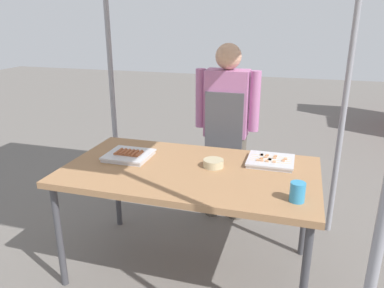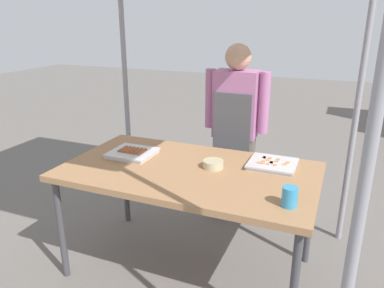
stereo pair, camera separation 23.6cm
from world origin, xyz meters
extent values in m
plane|color=#66605B|center=(0.00, 0.00, 0.00)|extent=(18.00, 18.00, 0.00)
cube|color=#9E724C|center=(0.00, 0.00, 0.73)|extent=(1.60, 0.90, 0.04)
cylinder|color=#3F3F44|center=(-0.74, -0.39, 0.35)|extent=(0.04, 0.04, 0.71)
cylinder|color=#3F3F44|center=(0.74, -0.39, 0.35)|extent=(0.04, 0.04, 0.71)
cylinder|color=#3F3F44|center=(-0.74, 0.39, 0.35)|extent=(0.04, 0.04, 0.71)
cylinder|color=#3F3F44|center=(0.74, 0.39, 0.35)|extent=(0.04, 0.04, 0.71)
cylinder|color=gray|center=(-0.95, 0.80, 1.20)|extent=(0.04, 0.04, 2.40)
cylinder|color=gray|center=(0.95, 0.80, 1.20)|extent=(0.04, 0.04, 2.40)
cube|color=silver|center=(-0.46, 0.07, 0.76)|extent=(0.28, 0.27, 0.02)
cube|color=silver|center=(-0.46, 0.07, 0.78)|extent=(0.30, 0.28, 0.01)
cylinder|color=#9E512D|center=(-0.53, 0.07, 0.78)|extent=(0.03, 0.11, 0.03)
cylinder|color=#9E512D|center=(-0.50, 0.07, 0.78)|extent=(0.03, 0.11, 0.03)
cylinder|color=#9E512D|center=(-0.47, 0.07, 0.78)|extent=(0.03, 0.11, 0.03)
cylinder|color=#9E512D|center=(-0.44, 0.07, 0.78)|extent=(0.03, 0.11, 0.03)
cylinder|color=#9E512D|center=(-0.41, 0.07, 0.78)|extent=(0.03, 0.11, 0.03)
cylinder|color=#9E512D|center=(-0.38, 0.07, 0.78)|extent=(0.03, 0.11, 0.03)
cube|color=silver|center=(0.48, 0.24, 0.76)|extent=(0.29, 0.26, 0.02)
cube|color=silver|center=(0.48, 0.24, 0.78)|extent=(0.30, 0.27, 0.01)
cylinder|color=tan|center=(0.48, 0.18, 0.78)|extent=(0.27, 0.01, 0.01)
cube|color=tan|center=(0.41, 0.18, 0.78)|extent=(0.02, 0.02, 0.02)
cube|color=tan|center=(0.43, 0.18, 0.78)|extent=(0.02, 0.02, 0.02)
cube|color=tan|center=(0.51, 0.18, 0.78)|extent=(0.02, 0.02, 0.02)
cube|color=tan|center=(0.46, 0.18, 0.78)|extent=(0.02, 0.02, 0.02)
cylinder|color=tan|center=(0.48, 0.22, 0.78)|extent=(0.27, 0.01, 0.01)
cube|color=tan|center=(0.43, 0.22, 0.78)|extent=(0.02, 0.02, 0.02)
cube|color=tan|center=(0.48, 0.22, 0.78)|extent=(0.02, 0.02, 0.02)
cube|color=tan|center=(0.56, 0.22, 0.78)|extent=(0.02, 0.02, 0.02)
cube|color=tan|center=(0.48, 0.22, 0.78)|extent=(0.02, 0.02, 0.02)
cylinder|color=tan|center=(0.48, 0.26, 0.78)|extent=(0.27, 0.01, 0.01)
cube|color=tan|center=(0.58, 0.26, 0.78)|extent=(0.02, 0.02, 0.02)
cube|color=tan|center=(0.45, 0.26, 0.78)|extent=(0.02, 0.02, 0.02)
cube|color=tan|center=(0.51, 0.26, 0.78)|extent=(0.02, 0.02, 0.02)
cylinder|color=tan|center=(0.48, 0.29, 0.78)|extent=(0.27, 0.01, 0.01)
cube|color=tan|center=(0.46, 0.29, 0.78)|extent=(0.02, 0.02, 0.02)
cube|color=tan|center=(0.42, 0.29, 0.78)|extent=(0.02, 0.02, 0.02)
cube|color=tan|center=(0.42, 0.29, 0.78)|extent=(0.02, 0.02, 0.02)
cube|color=tan|center=(0.51, 0.29, 0.78)|extent=(0.02, 0.02, 0.02)
cylinder|color=#BFB28C|center=(0.14, 0.07, 0.77)|extent=(0.13, 0.13, 0.05)
cylinder|color=#338CBF|center=(0.66, -0.26, 0.80)|extent=(0.08, 0.08, 0.11)
cylinder|color=#595147|center=(-0.04, 0.79, 0.37)|extent=(0.12, 0.12, 0.75)
cylinder|color=#595147|center=(0.18, 0.79, 0.37)|extent=(0.12, 0.12, 0.75)
cube|color=#B26B9E|center=(0.07, 0.79, 1.01)|extent=(0.34, 0.20, 0.53)
cube|color=#4C4C51|center=(0.07, 0.68, 0.88)|extent=(0.30, 0.02, 0.48)
cylinder|color=#B26B9E|center=(-0.15, 0.79, 1.04)|extent=(0.08, 0.08, 0.48)
cylinder|color=#B26B9E|center=(0.29, 0.79, 1.04)|extent=(0.08, 0.08, 0.48)
sphere|color=tan|center=(0.07, 0.79, 1.38)|extent=(0.20, 0.20, 0.20)
camera|label=1|loc=(0.63, -2.09, 1.66)|focal=34.83mm
camera|label=2|loc=(0.86, -2.01, 1.66)|focal=34.83mm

